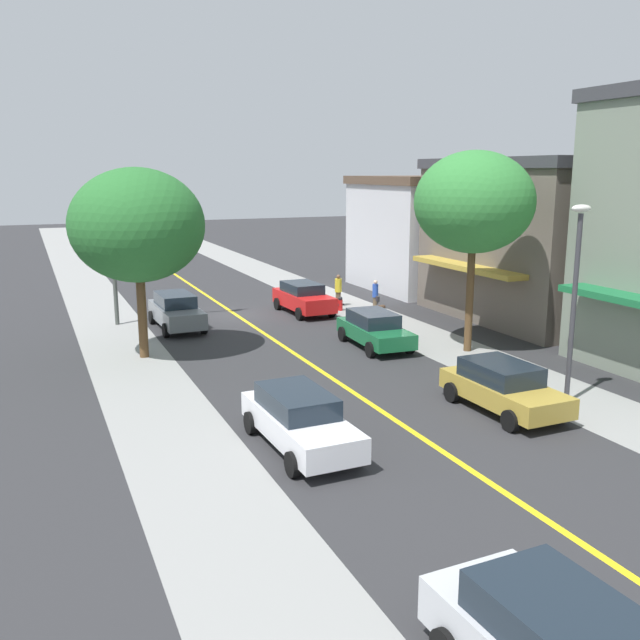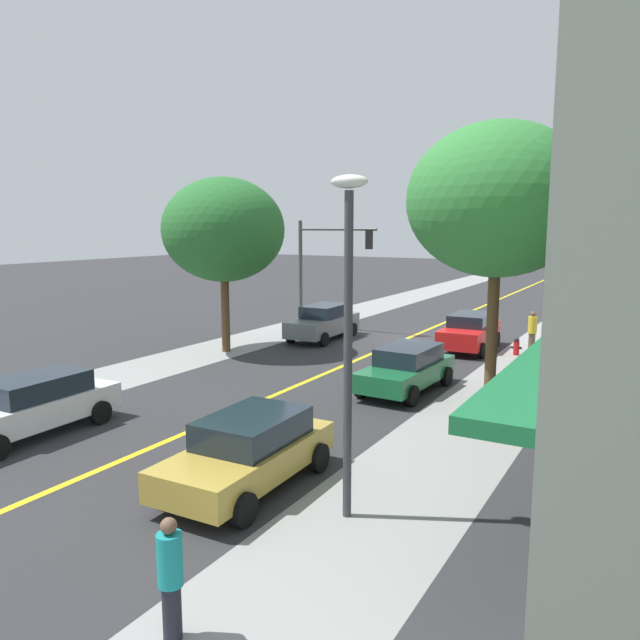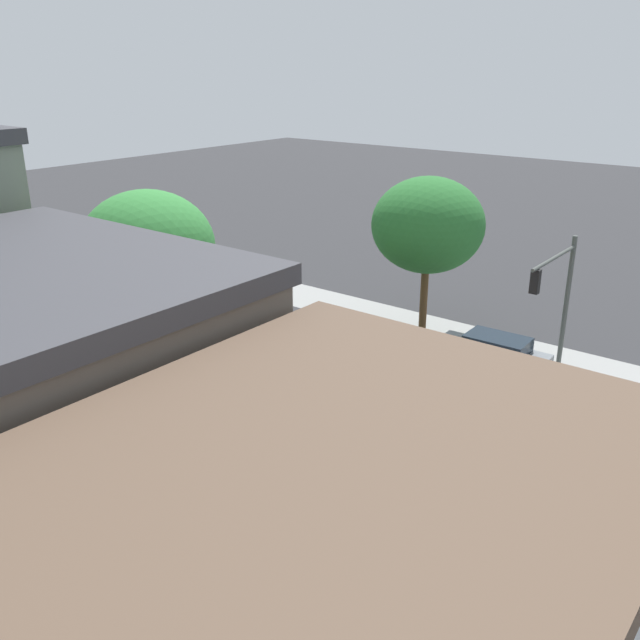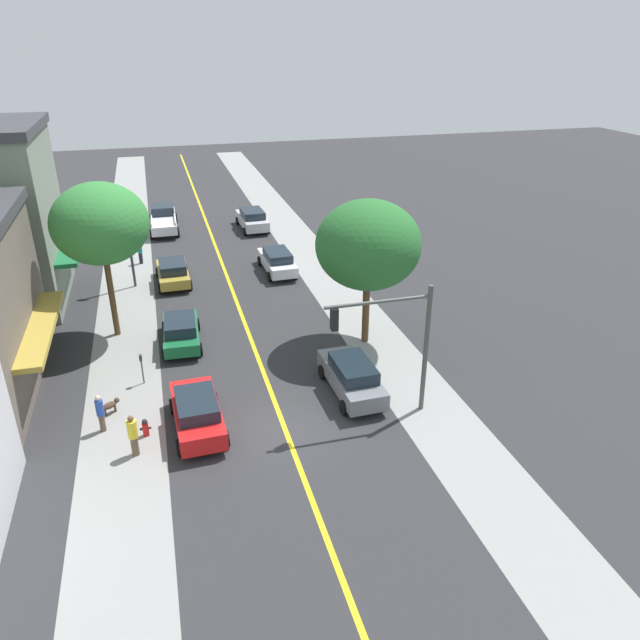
{
  "view_description": "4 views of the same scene",
  "coord_description": "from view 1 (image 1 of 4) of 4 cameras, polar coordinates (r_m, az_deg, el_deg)",
  "views": [
    {
      "loc": [
        9.66,
        33.5,
        7.23
      ],
      "look_at": [
        -0.48,
        9.77,
        1.65
      ],
      "focal_mm": 38.75,
      "sensor_mm": 36.0,
      "label": 1
    },
    {
      "loc": [
        -10.68,
        26.94,
        5.38
      ],
      "look_at": [
        0.84,
        6.7,
        1.78
      ],
      "focal_mm": 34.37,
      "sensor_mm": 36.0,
      "label": 2
    },
    {
      "loc": [
        -21.47,
        -8.59,
        12.15
      ],
      "look_at": [
        -0.33,
        7.93,
        2.03
      ],
      "focal_mm": 38.55,
      "sensor_mm": 36.0,
      "label": 3
    },
    {
      "loc": [
        -4.02,
        -19.8,
        14.45
      ],
      "look_at": [
        2.98,
        5.4,
        1.99
      ],
      "focal_mm": 33.93,
      "sensor_mm": 36.0,
      "label": 4
    }
  ],
  "objects": [
    {
      "name": "road_centerline_stripe",
      "position": [
        35.6,
        -6.9,
        0.4
      ],
      "size": [
        0.2,
        126.0,
        0.0
      ],
      "primitive_type": "cube",
      "color": "yellow",
      "rests_on": "ground"
    },
    {
      "name": "ground_plane",
      "position": [
        35.6,
        -6.9,
        0.4
      ],
      "size": [
        140.0,
        140.0,
        0.0
      ],
      "primitive_type": "plane",
      "color": "#2D2D30"
    },
    {
      "name": "pale_office_building",
      "position": [
        36.52,
        18.56,
        6.4
      ],
      "size": [
        10.32,
        10.59,
        7.85
      ],
      "rotation": [
        0.0,
        0.0,
        -1.57
      ],
      "color": "#665B51",
      "rests_on": "ground"
    },
    {
      "name": "street_lamp",
      "position": [
        22.61,
        20.35,
        2.92
      ],
      "size": [
        0.7,
        0.36,
        6.25
      ],
      "color": "#38383D",
      "rests_on": "ground"
    },
    {
      "name": "small_dog",
      "position": [
        35.31,
        5.06,
        1.0
      ],
      "size": [
        0.77,
        0.61,
        0.61
      ],
      "rotation": [
        0.0,
        0.0,
        0.58
      ],
      "color": "#4C3828",
      "rests_on": "ground"
    },
    {
      "name": "red_sedan_left_curb",
      "position": [
        35.72,
        -1.38,
        1.87
      ],
      "size": [
        2.1,
        4.48,
        1.57
      ],
      "rotation": [
        0.0,
        0.0,
        1.61
      ],
      "color": "red",
      "rests_on": "ground"
    },
    {
      "name": "brick_apartment_block",
      "position": [
        44.38,
        10.07,
        7.18
      ],
      "size": [
        9.84,
        8.48,
        6.94
      ],
      "rotation": [
        0.0,
        0.0,
        -1.57
      ],
      "color": "silver",
      "rests_on": "ground"
    },
    {
      "name": "fire_hydrant",
      "position": [
        36.46,
        1.69,
        1.36
      ],
      "size": [
        0.44,
        0.24,
        0.76
      ],
      "color": "red",
      "rests_on": "ground"
    },
    {
      "name": "street_tree_left_near",
      "position": [
        27.46,
        -14.86,
        7.55
      ],
      "size": [
        5.14,
        5.14,
        7.39
      ],
      "color": "brown",
      "rests_on": "ground"
    },
    {
      "name": "grey_sedan_right_curb",
      "position": [
        32.91,
        -11.79,
        0.76
      ],
      "size": [
        2.04,
        4.68,
        1.64
      ],
      "rotation": [
        0.0,
        0.0,
        1.6
      ],
      "color": "slate",
      "rests_on": "ground"
    },
    {
      "name": "street_tree_right_corner",
      "position": [
        28.14,
        12.61,
        9.44
      ],
      "size": [
        4.72,
        4.72,
        8.04
      ],
      "color": "brown",
      "rests_on": "ground"
    },
    {
      "name": "gold_sedan_left_curb",
      "position": [
        21.9,
        14.88,
        -5.33
      ],
      "size": [
        2.11,
        4.34,
        1.5
      ],
      "rotation": [
        0.0,
        0.0,
        1.59
      ],
      "color": "#B29338",
      "rests_on": "ground"
    },
    {
      "name": "sidewalk_left",
      "position": [
        37.8,
        2.28,
        1.17
      ],
      "size": [
        3.25,
        126.0,
        0.01
      ],
      "primitive_type": "cube",
      "color": "gray",
      "rests_on": "ground"
    },
    {
      "name": "pedestrian_yellow_shirt",
      "position": [
        37.54,
        1.52,
        2.52
      ],
      "size": [
        0.37,
        0.37,
        1.74
      ],
      "rotation": [
        0.0,
        0.0,
        0.99
      ],
      "color": "brown",
      "rests_on": "ground"
    },
    {
      "name": "sidewalk_right",
      "position": [
        34.43,
        -16.99,
        -0.45
      ],
      "size": [
        3.25,
        126.0,
        0.01
      ],
      "primitive_type": "cube",
      "color": "gray",
      "rests_on": "ground"
    },
    {
      "name": "traffic_light_mast",
      "position": [
        34.2,
        -14.45,
        6.0
      ],
      "size": [
        4.4,
        0.32,
        5.64
      ],
      "rotation": [
        0.0,
        0.0,
        3.14
      ],
      "color": "#474C47",
      "rests_on": "ground"
    },
    {
      "name": "white_sedan_right_curb",
      "position": [
        18.47,
        -1.72,
        -8.17
      ],
      "size": [
        2.03,
        4.72,
        1.53
      ],
      "rotation": [
        0.0,
        0.0,
        1.6
      ],
      "color": "silver",
      "rests_on": "ground"
    },
    {
      "name": "green_sedan_left_curb",
      "position": [
        28.93,
        4.52,
        -0.73
      ],
      "size": [
        2.1,
        4.44,
        1.48
      ],
      "rotation": [
        0.0,
        0.0,
        1.52
      ],
      "color": "#196638",
      "rests_on": "ground"
    },
    {
      "name": "parking_meter",
      "position": [
        32.74,
        4.77,
        1.11
      ],
      "size": [
        0.12,
        0.18,
        1.45
      ],
      "color": "#4C4C51",
      "rests_on": "ground"
    },
    {
      "name": "pedestrian_blue_shirt",
      "position": [
        36.39,
        4.59,
        2.11
      ],
      "size": [
        0.31,
        0.31,
        1.64
      ],
      "rotation": [
        0.0,
        0.0,
        3.07
      ],
      "color": "brown",
      "rests_on": "ground"
    }
  ]
}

